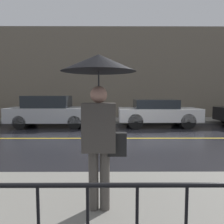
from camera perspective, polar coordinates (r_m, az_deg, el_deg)
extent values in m
plane|color=black|center=(8.21, 7.25, -6.83)|extent=(80.00, 80.00, 0.00)
cube|color=gray|center=(3.30, 20.54, -24.28)|extent=(28.00, 2.89, 0.14)
cube|color=gray|center=(13.02, 4.42, -2.16)|extent=(28.00, 2.16, 0.14)
cube|color=gold|center=(8.21, 7.25, -6.80)|extent=(25.20, 0.12, 0.01)
cube|color=#706656|center=(14.21, 4.08, 9.93)|extent=(28.00, 0.30, 5.83)
cylinder|color=#4C4742|center=(3.00, -4.84, -17.35)|extent=(0.13, 0.13, 0.78)
cylinder|color=#4C4742|center=(2.99, -1.90, -17.40)|extent=(0.13, 0.13, 0.78)
cube|color=#47423D|center=(2.80, -3.44, -3.99)|extent=(0.42, 0.25, 0.62)
sphere|color=tan|center=(2.77, -3.49, 4.57)|extent=(0.22, 0.22, 0.22)
cylinder|color=#262628|center=(2.77, -3.48, 3.23)|extent=(0.02, 0.02, 0.70)
cone|color=black|center=(2.79, -3.53, 12.67)|extent=(0.94, 0.94, 0.21)
cube|color=black|center=(2.84, 1.33, -8.38)|extent=(0.24, 0.12, 0.30)
cube|color=#B2B5BA|center=(11.27, -15.55, -0.61)|extent=(4.12, 1.74, 0.70)
cube|color=#1E2328|center=(11.27, -16.44, 2.62)|extent=(2.14, 1.60, 0.58)
cylinder|color=black|center=(11.78, -8.54, -1.72)|extent=(0.63, 0.22, 0.63)
cylinder|color=black|center=(10.29, -9.75, -2.69)|extent=(0.63, 0.22, 0.63)
cylinder|color=black|center=(12.40, -20.30, -1.64)|extent=(0.63, 0.22, 0.63)
cylinder|color=black|center=(11.00, -22.99, -2.52)|extent=(0.63, 0.22, 0.63)
cube|color=silver|center=(11.13, 12.00, -0.61)|extent=(3.95, 1.71, 0.62)
cube|color=#1E2328|center=(11.06, 11.25, 2.10)|extent=(2.05, 1.57, 0.43)
cylinder|color=black|center=(12.18, 16.86, -1.46)|extent=(0.72, 0.22, 0.72)
cylinder|color=black|center=(10.78, 19.20, -2.33)|extent=(0.72, 0.22, 0.72)
cylinder|color=black|center=(11.70, 5.33, -1.53)|extent=(0.72, 0.22, 0.72)
cylinder|color=black|center=(10.22, 6.14, -2.46)|extent=(0.72, 0.22, 0.72)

